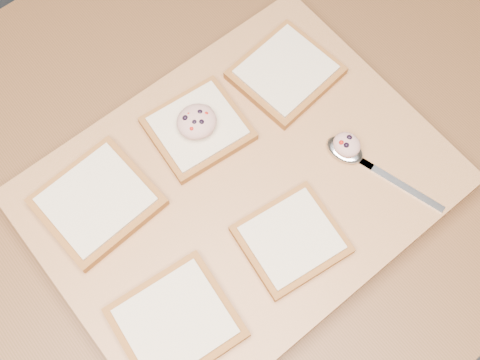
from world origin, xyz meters
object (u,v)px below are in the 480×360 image
at_px(bread_far_center, 198,128).
at_px(tuna_salad_dollop, 197,121).
at_px(cutting_board, 240,191).
at_px(spoon, 353,155).

xyz_separation_m(bread_far_center, tuna_salad_dollop, (-0.00, -0.00, 0.02)).
bearing_deg(bread_far_center, tuna_salad_dollop, -140.79).
relative_size(cutting_board, tuna_salad_dollop, 9.59).
bearing_deg(spoon, cutting_board, 156.56).
distance_m(tuna_salad_dollop, spoon, 0.20).
relative_size(cutting_board, bread_far_center, 3.94).
bearing_deg(cutting_board, tuna_salad_dollop, 86.68).
bearing_deg(spoon, bread_far_center, 130.45).
height_order(cutting_board, bread_far_center, bread_far_center).
distance_m(cutting_board, tuna_salad_dollop, 0.11).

